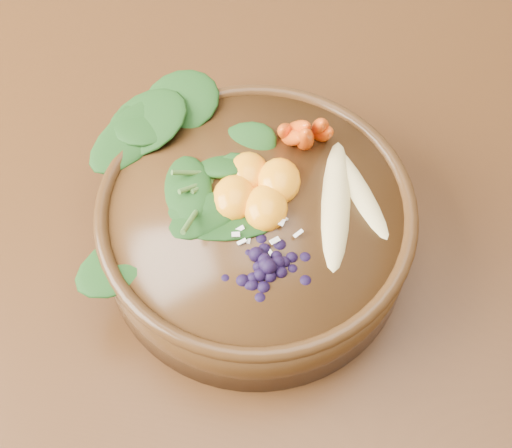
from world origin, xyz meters
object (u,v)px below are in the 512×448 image
at_px(dining_table, 487,225).
at_px(carrot_cluster, 306,108).
at_px(mandarin_cluster, 257,181).
at_px(banana_halves, 349,189).
at_px(kale_heap, 202,143).
at_px(stoneware_bowl, 256,230).
at_px(blueberry_pile, 265,255).

relative_size(dining_table, carrot_cluster, 20.36).
bearing_deg(mandarin_cluster, banana_halves, -0.22).
bearing_deg(dining_table, kale_heap, -169.74).
height_order(dining_table, banana_halves, banana_halves).
xyz_separation_m(stoneware_bowl, kale_heap, (-0.05, 0.05, 0.06)).
xyz_separation_m(dining_table, stoneware_bowl, (-0.26, -0.11, 0.13)).
relative_size(dining_table, mandarin_cluster, 17.71).
bearing_deg(kale_heap, dining_table, 10.26).
bearing_deg(mandarin_cluster, dining_table, 19.06).
bearing_deg(banana_halves, stoneware_bowl, -177.26).
distance_m(dining_table, blueberry_pile, 0.35).
bearing_deg(stoneware_bowl, banana_halves, 12.27).
bearing_deg(banana_halves, dining_table, 17.29).
xyz_separation_m(dining_table, kale_heap, (-0.31, -0.06, 0.19)).
xyz_separation_m(banana_halves, mandarin_cluster, (-0.08, 0.00, 0.00)).
bearing_deg(dining_table, stoneware_bowl, -157.42).
bearing_deg(stoneware_bowl, dining_table, 22.58).
xyz_separation_m(stoneware_bowl, mandarin_cluster, (-0.00, 0.02, 0.05)).
relative_size(kale_heap, banana_halves, 1.16).
bearing_deg(kale_heap, stoneware_bowl, -43.60).
distance_m(carrot_cluster, mandarin_cluster, 0.08).
bearing_deg(blueberry_pile, carrot_cluster, 79.98).
distance_m(kale_heap, mandarin_cluster, 0.06).
distance_m(dining_table, carrot_cluster, 0.30).
height_order(mandarin_cluster, blueberry_pile, blueberry_pile).
bearing_deg(blueberry_pile, stoneware_bowl, 102.39).
height_order(kale_heap, carrot_cluster, carrot_cluster).
relative_size(stoneware_bowl, mandarin_cluster, 3.15).
height_order(carrot_cluster, blueberry_pile, carrot_cluster).
bearing_deg(banana_halves, kale_heap, 156.45).
bearing_deg(blueberry_pile, banana_halves, 48.01).
height_order(dining_table, mandarin_cluster, mandarin_cluster).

